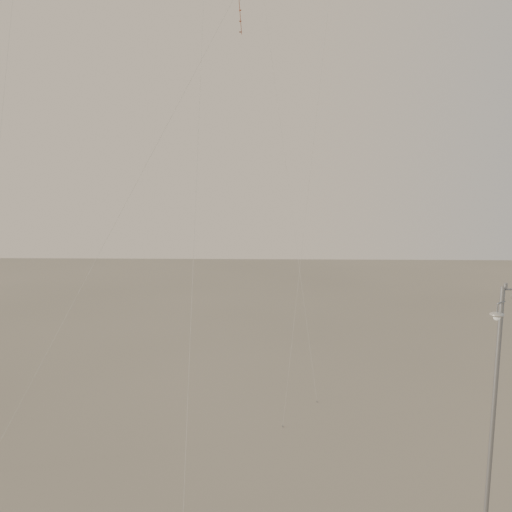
{
  "coord_description": "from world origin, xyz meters",
  "views": [
    {
      "loc": [
        -0.23,
        -20.58,
        13.68
      ],
      "look_at": [
        -1.01,
        5.0,
        10.34
      ],
      "focal_mm": 40.0,
      "sensor_mm": 36.0,
      "label": 1
    }
  ],
  "objects": [
    {
      "name": "street_lamp",
      "position": [
        8.21,
        0.33,
        5.32
      ],
      "size": [
        1.44,
        1.01,
        9.98
      ],
      "color": "gray",
      "rests_on": "ground"
    },
    {
      "name": "kite_1",
      "position": [
        -3.49,
        5.92,
        19.43
      ],
      "size": [
        0.5,
        11.27,
        26.17
      ],
      "rotation": [
        0.0,
        0.0,
        -0.59
      ],
      "color": "#342E2B",
      "rests_on": "ground"
    },
    {
      "name": "kite_3",
      "position": [
        -4.27,
        3.43,
        16.6
      ],
      "size": [
        11.14,
        6.02,
        22.11
      ],
      "rotation": [
        0.0,
        0.0,
        -0.53
      ],
      "color": "maroon",
      "rests_on": "ground"
    },
    {
      "name": "kite_5",
      "position": [
        -0.83,
        22.21,
        25.53
      ],
      "size": [
        4.58,
        11.59,
        33.7
      ],
      "rotation": [
        0.0,
        0.0,
        -0.82
      ],
      "color": "#9E331A",
      "rests_on": "ground"
    }
  ]
}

